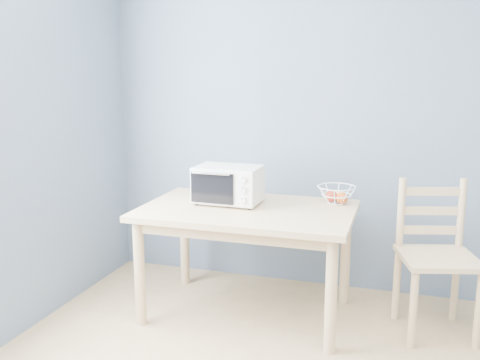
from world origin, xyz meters
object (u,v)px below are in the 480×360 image
(toaster_oven, at_px, (226,184))
(dining_chair, at_px, (436,259))
(fruit_basket, at_px, (337,195))
(dining_table, at_px, (247,222))

(toaster_oven, relative_size, dining_chair, 0.46)
(fruit_basket, bearing_deg, dining_table, -151.40)
(dining_table, bearing_deg, toaster_oven, 157.28)
(toaster_oven, height_order, fruit_basket, toaster_oven)
(dining_table, height_order, dining_chair, dining_chair)
(fruit_basket, distance_m, dining_chair, 0.76)
(dining_chair, bearing_deg, dining_table, 170.23)
(toaster_oven, height_order, dining_chair, toaster_oven)
(fruit_basket, relative_size, dining_chair, 0.27)
(fruit_basket, bearing_deg, dining_chair, -15.24)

